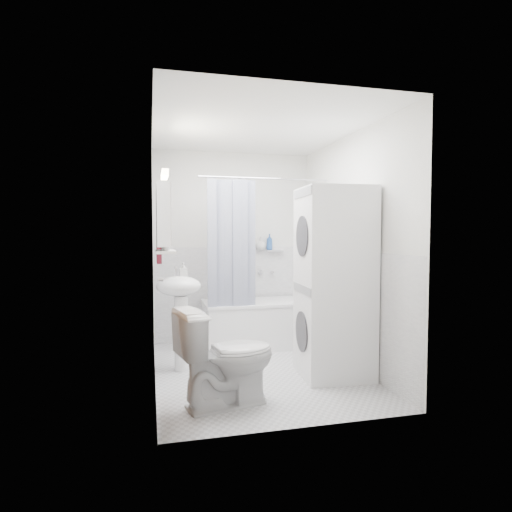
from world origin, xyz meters
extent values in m
plane|color=silver|center=(0.00, 0.00, 0.00)|extent=(2.60, 2.60, 0.00)
plane|color=silver|center=(0.00, 1.30, 1.20)|extent=(2.00, 0.00, 2.00)
plane|color=silver|center=(0.00, -1.30, 1.20)|extent=(2.00, 0.00, 2.00)
plane|color=silver|center=(-1.00, 0.00, 1.20)|extent=(0.00, 2.60, 2.60)
plane|color=silver|center=(1.00, 0.00, 1.20)|extent=(0.00, 2.60, 2.60)
plane|color=white|center=(0.00, 0.00, 2.40)|extent=(2.60, 2.60, 0.00)
plane|color=white|center=(0.00, 1.29, 0.60)|extent=(1.98, 0.00, 1.98)
plane|color=white|center=(-0.99, 0.00, 0.60)|extent=(0.00, 2.58, 2.58)
plane|color=white|center=(0.99, 0.00, 0.60)|extent=(0.00, 2.58, 2.58)
plane|color=brown|center=(-0.98, -0.88, 1.00)|extent=(0.00, 2.00, 2.00)
cylinder|color=silver|center=(-0.95, -0.55, 1.00)|extent=(0.04, 0.04, 0.04)
cube|color=white|center=(0.30, 0.92, 0.26)|extent=(1.43, 0.67, 0.52)
cube|color=white|center=(0.30, 0.92, 0.54)|extent=(1.45, 0.69, 0.03)
cube|color=silver|center=(0.30, 0.92, 0.42)|extent=(1.25, 0.49, 0.20)
cylinder|color=silver|center=(0.50, 1.25, 0.87)|extent=(0.04, 0.12, 0.04)
cylinder|color=silver|center=(0.30, 0.64, 2.00)|extent=(1.63, 0.02, 0.02)
cube|color=#151F49|center=(-0.36, 0.64, 1.25)|extent=(0.10, 0.02, 1.45)
cube|color=#151F49|center=(-0.27, 0.64, 1.25)|extent=(0.10, 0.02, 1.45)
cube|color=#151F49|center=(-0.18, 0.64, 1.25)|extent=(0.10, 0.02, 1.45)
cube|color=#151F49|center=(-0.09, 0.64, 1.25)|extent=(0.10, 0.02, 1.45)
cube|color=#151F49|center=(0.00, 0.64, 1.25)|extent=(0.10, 0.02, 1.45)
cube|color=#151F49|center=(0.09, 0.64, 1.25)|extent=(0.10, 0.02, 1.45)
ellipsoid|color=white|center=(-0.76, 0.20, 0.85)|extent=(0.44, 0.37, 0.20)
cylinder|color=white|center=(-0.74, 0.20, 0.38)|extent=(0.14, 0.14, 0.75)
cylinder|color=silver|center=(-0.78, 0.34, 0.97)|extent=(0.03, 0.03, 0.14)
cylinder|color=silver|center=(-0.78, 0.30, 1.03)|extent=(0.02, 0.10, 0.02)
cube|color=white|center=(-0.91, 0.10, 1.55)|extent=(0.12, 0.50, 0.60)
cube|color=white|center=(-0.84, 0.10, 1.55)|extent=(0.01, 0.47, 0.57)
cube|color=#FFEABF|center=(-0.89, 0.10, 1.93)|extent=(0.06, 0.45, 0.06)
cube|color=silver|center=(-0.89, 0.10, 1.20)|extent=(0.18, 0.54, 0.02)
cube|color=silver|center=(0.55, 1.24, 1.15)|extent=(0.22, 0.06, 0.02)
cube|color=#5A1521|center=(-0.94, 0.64, 1.45)|extent=(0.05, 0.33, 0.78)
cube|color=#5A1521|center=(-0.91, 0.64, 1.81)|extent=(0.03, 0.29, 0.08)
cylinder|color=silver|center=(-0.95, 0.64, 1.85)|extent=(0.02, 0.04, 0.02)
cube|color=white|center=(0.68, -0.30, 0.45)|extent=(0.69, 0.69, 0.90)
cylinder|color=#2D2D33|center=(0.36, -0.30, 0.44)|extent=(0.05, 0.38, 0.38)
cube|color=gray|center=(0.36, -0.30, 0.85)|extent=(0.05, 0.58, 0.08)
cube|color=white|center=(0.68, -0.30, 1.36)|extent=(0.69, 0.69, 0.90)
cylinder|color=#2D2D33|center=(0.36, -0.30, 1.35)|extent=(0.05, 0.38, 0.38)
cube|color=gray|center=(0.36, -0.30, 1.76)|extent=(0.05, 0.58, 0.08)
imported|color=white|center=(-0.45, -0.77, 0.39)|extent=(0.87, 0.60, 0.78)
imported|color=gray|center=(-0.71, 0.25, 0.95)|extent=(0.08, 0.17, 0.08)
imported|color=gray|center=(-0.89, -0.05, 1.25)|extent=(0.07, 0.18, 0.07)
imported|color=gray|center=(-0.89, 0.22, 1.26)|extent=(0.10, 0.09, 0.10)
imported|color=gray|center=(0.35, 1.24, 1.23)|extent=(0.13, 0.17, 0.13)
imported|color=#27549D|center=(0.47, 1.24, 1.20)|extent=(0.08, 0.21, 0.08)
camera|label=1|loc=(-1.03, -4.09, 1.37)|focal=30.00mm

